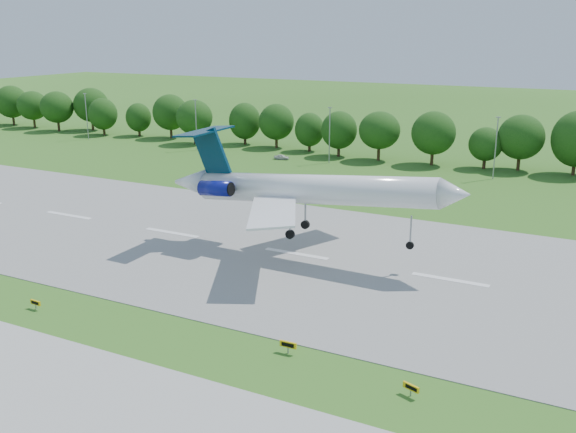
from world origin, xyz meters
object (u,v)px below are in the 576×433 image
object	(u,v)px
service_vehicle_a	(216,150)
service_vehicle_b	(282,157)
airliner	(299,188)
taxi_sign_left	(35,303)

from	to	relation	value
service_vehicle_a	service_vehicle_b	bearing A→B (deg)	-89.69
airliner	taxi_sign_left	xyz separation A→B (m)	(-17.12, -27.68, -8.26)
service_vehicle_b	airliner	bearing A→B (deg)	-162.37
airliner	service_vehicle_a	distance (m)	75.55
airliner	service_vehicle_a	size ratio (longest dim) A/B	12.55
airliner	service_vehicle_a	bearing A→B (deg)	130.25
airliner	taxi_sign_left	distance (m)	33.57
airliner	service_vehicle_b	size ratio (longest dim) A/B	11.99
airliner	service_vehicle_a	world-z (taller)	airliner
taxi_sign_left	service_vehicle_b	xyz separation A→B (m)	(-14.34, 83.46, -0.17)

